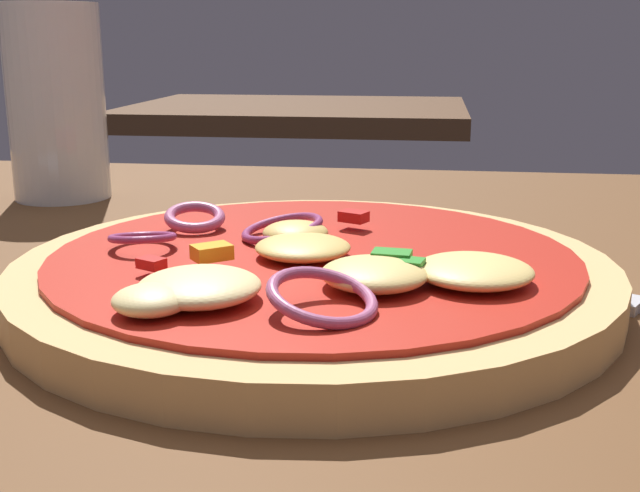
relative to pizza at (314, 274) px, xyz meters
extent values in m
cube|color=brown|center=(0.05, -0.01, -0.03)|extent=(1.16, 0.81, 0.03)
cylinder|color=tan|center=(0.00, 0.00, 0.00)|extent=(0.29, 0.29, 0.02)
cylinder|color=red|center=(0.00, 0.00, 0.01)|extent=(0.25, 0.25, 0.00)
ellipsoid|color=#E5BC60|center=(-0.01, 0.02, 0.02)|extent=(0.03, 0.03, 0.01)
ellipsoid|color=#E5BC60|center=(0.00, 0.00, 0.01)|extent=(0.05, 0.05, 0.01)
ellipsoid|color=#EFCC72|center=(0.03, -0.05, 0.02)|extent=(0.05, 0.05, 0.01)
ellipsoid|color=#F4DB8E|center=(-0.03, -0.07, 0.02)|extent=(0.05, 0.05, 0.01)
ellipsoid|color=#EFCC72|center=(0.07, -0.04, 0.02)|extent=(0.05, 0.05, 0.01)
ellipsoid|color=#F4DB8E|center=(-0.05, -0.09, 0.02)|extent=(0.03, 0.03, 0.01)
torus|color=#B25984|center=(-0.07, 0.04, 0.02)|extent=(0.04, 0.04, 0.01)
torus|color=#93386B|center=(-0.08, 0.00, 0.02)|extent=(0.04, 0.04, 0.01)
torus|color=#93386B|center=(-0.02, 0.03, 0.02)|extent=(0.05, 0.05, 0.01)
torus|color=#B25984|center=(0.02, -0.08, 0.02)|extent=(0.06, 0.06, 0.02)
cube|color=red|center=(-0.06, -0.04, 0.02)|extent=(0.01, 0.01, 0.00)
cube|color=red|center=(0.01, 0.05, 0.02)|extent=(0.02, 0.02, 0.01)
cube|color=#2D8C28|center=(0.05, -0.04, 0.02)|extent=(0.02, 0.01, 0.01)
cube|color=#2D8C28|center=(0.04, -0.03, 0.02)|extent=(0.02, 0.01, 0.01)
cube|color=orange|center=(-0.04, -0.03, 0.02)|extent=(0.02, 0.02, 0.01)
cube|color=silver|center=(0.14, 0.00, -0.01)|extent=(0.02, 0.03, 0.01)
cube|color=silver|center=(0.13, 0.02, -0.01)|extent=(0.03, 0.02, 0.00)
cube|color=silver|center=(0.12, 0.02, -0.01)|extent=(0.03, 0.02, 0.00)
cube|color=silver|center=(0.12, 0.01, -0.01)|extent=(0.03, 0.02, 0.00)
cube|color=silver|center=(0.12, 0.01, -0.01)|extent=(0.03, 0.02, 0.00)
cylinder|color=silver|center=(-0.23, 0.22, 0.06)|extent=(0.07, 0.07, 0.15)
cylinder|color=#9E510F|center=(-0.23, 0.22, 0.02)|extent=(0.06, 0.06, 0.07)
cylinder|color=white|center=(-0.23, 0.22, 0.06)|extent=(0.06, 0.06, 0.01)
cube|color=#4C301C|center=(-0.19, 1.13, -0.03)|extent=(0.62, 0.47, 0.03)
camera|label=1|loc=(0.05, -0.36, 0.11)|focal=44.83mm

